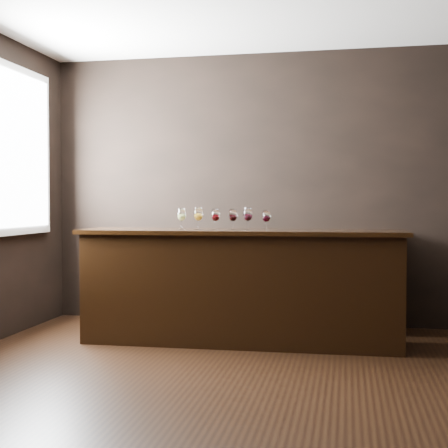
% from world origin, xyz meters
% --- Properties ---
extents(ground, '(5.00, 5.00, 0.00)m').
position_xyz_m(ground, '(0.00, 0.00, 0.00)').
color(ground, black).
rests_on(ground, ground).
extents(room_shell, '(5.02, 4.52, 2.81)m').
position_xyz_m(room_shell, '(-0.23, 0.11, 1.81)').
color(room_shell, black).
rests_on(room_shell, ground).
extents(bar_counter, '(2.81, 0.67, 0.98)m').
position_xyz_m(bar_counter, '(-0.32, 1.28, 0.49)').
color(bar_counter, black).
rests_on(bar_counter, ground).
extents(bar_top, '(2.90, 0.74, 0.04)m').
position_xyz_m(bar_top, '(-0.32, 1.28, 1.00)').
color(bar_top, black).
rests_on(bar_top, bar_counter).
extents(back_bar_shelf, '(2.68, 0.40, 0.96)m').
position_xyz_m(back_bar_shelf, '(-0.21, 2.03, 0.48)').
color(back_bar_shelf, black).
rests_on(back_bar_shelf, ground).
extents(glass_white, '(0.08, 0.08, 0.19)m').
position_xyz_m(glass_white, '(-0.86, 1.29, 1.14)').
color(glass_white, white).
rests_on(glass_white, bar_top).
extents(glass_amber, '(0.08, 0.08, 0.20)m').
position_xyz_m(glass_amber, '(-0.71, 1.29, 1.15)').
color(glass_amber, white).
rests_on(glass_amber, bar_top).
extents(glass_red_a, '(0.08, 0.08, 0.19)m').
position_xyz_m(glass_red_a, '(-0.54, 1.26, 1.14)').
color(glass_red_a, white).
rests_on(glass_red_a, bar_top).
extents(glass_red_b, '(0.08, 0.08, 0.19)m').
position_xyz_m(glass_red_b, '(-0.39, 1.28, 1.14)').
color(glass_red_b, white).
rests_on(glass_red_b, bar_top).
extents(glass_red_c, '(0.08, 0.08, 0.20)m').
position_xyz_m(glass_red_c, '(-0.25, 1.25, 1.15)').
color(glass_red_c, white).
rests_on(glass_red_c, bar_top).
extents(glass_red_d, '(0.07, 0.07, 0.18)m').
position_xyz_m(glass_red_d, '(-0.08, 1.24, 1.13)').
color(glass_red_d, white).
rests_on(glass_red_d, bar_top).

